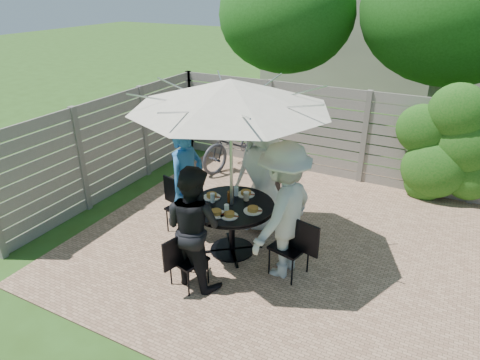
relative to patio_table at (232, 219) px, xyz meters
The scene contains 22 objects.
backyard_envelope 10.88m from the patio_table, 83.61° to the left, with size 60.00×60.00×5.00m.
patio_table is the anchor object (origin of this frame).
umbrella 1.82m from the patio_table, 26.57° to the left, with size 2.97×2.97×2.57m.
chair_back 1.01m from the patio_table, 82.37° to the left, with size 0.46×0.63×0.83m.
person_back 0.92m from the patio_table, 82.40° to the left, with size 0.93×0.61×1.91m, color silver.
chair_left 1.01m from the patio_table, behind, with size 0.67×0.51×0.88m.
person_left 0.90m from the patio_table, behind, with size 0.65×0.43×1.78m, color #2765AC.
chair_front 1.01m from the patio_table, 97.70° to the right, with size 0.48×0.63×0.83m.
person_front 0.88m from the patio_table, 97.60° to the right, with size 0.81×0.63×1.67m, color black.
chair_right 1.01m from the patio_table, ahead, with size 0.69×0.52×0.90m.
person_right 0.92m from the patio_table, ahead, with size 1.23×0.70×1.90m, color #B7BAB4.
plate_back 0.45m from the patio_table, 82.40° to the left, with size 0.26×0.26×0.06m.
plate_left 0.45m from the patio_table, behind, with size 0.26×0.26×0.06m.
plate_front 0.45m from the patio_table, 97.60° to the right, with size 0.26×0.26×0.06m.
plate_right 0.45m from the patio_table, ahead, with size 0.26×0.26×0.06m.
plate_extra 0.44m from the patio_table, 66.63° to the right, with size 0.24×0.24×0.06m.
glass_back 0.42m from the patio_table, 104.40° to the left, with size 0.07×0.07×0.14m, color silver.
glass_left 0.42m from the patio_table, 165.60° to the right, with size 0.07×0.07×0.14m, color silver.
glass_front 0.42m from the patio_table, 75.60° to the right, with size 0.07×0.07×0.14m, color silver.
syrup_jug 0.33m from the patio_table, 132.60° to the left, with size 0.09×0.09×0.16m, color #59280C.
coffee_cup 0.39m from the patio_table, 57.96° to the left, with size 0.08×0.08×0.12m, color #C6B293.
bicycle 3.27m from the patio_table, 116.43° to the left, with size 0.69×1.98×1.04m, color #333338.
Camera 1 is at (1.46, -5.02, 3.67)m, focal length 32.00 mm.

